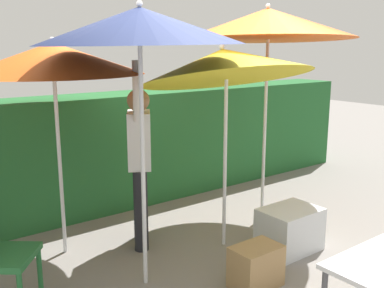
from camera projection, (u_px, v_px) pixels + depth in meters
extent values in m
plane|color=gray|center=(211.00, 263.00, 4.21)|extent=(24.00, 24.00, 0.00)
cube|color=#23602D|center=(110.00, 151.00, 5.63)|extent=(8.00, 0.70, 1.42)
cylinder|color=silver|center=(60.00, 167.00, 4.26)|extent=(0.04, 0.04, 1.75)
cone|color=#EA5919|center=(53.00, 58.00, 4.04)|extent=(1.65, 1.65, 0.31)
sphere|color=silver|center=(52.00, 40.00, 4.00)|extent=(0.05, 0.05, 0.05)
cylinder|color=silver|center=(225.00, 165.00, 4.44)|extent=(0.04, 0.04, 1.70)
cone|color=yellow|center=(224.00, 64.00, 4.21)|extent=(1.66, 1.67, 0.65)
sphere|color=silver|center=(222.00, 47.00, 4.16)|extent=(0.05, 0.05, 0.05)
cylinder|color=silver|center=(265.00, 133.00, 5.06)|extent=(0.04, 0.04, 2.07)
cone|color=#EA5919|center=(268.00, 24.00, 4.81)|extent=(1.89, 1.89, 0.43)
sphere|color=silver|center=(268.00, 6.00, 4.77)|extent=(0.05, 0.05, 0.05)
cylinder|color=silver|center=(143.00, 171.00, 3.65)|extent=(0.04, 0.04, 2.01)
cone|color=#19234C|center=(140.00, 26.00, 3.41)|extent=(1.63, 1.63, 0.32)
sphere|color=silver|center=(139.00, 4.00, 3.37)|extent=(0.05, 0.05, 0.05)
cylinder|color=black|center=(141.00, 211.00, 4.41)|extent=(0.14, 0.14, 0.82)
cylinder|color=black|center=(141.00, 201.00, 4.68)|extent=(0.14, 0.14, 0.82)
cube|color=silver|center=(139.00, 140.00, 4.39)|extent=(0.37, 0.42, 0.56)
sphere|color=#8C6647|center=(138.00, 100.00, 4.31)|extent=(0.22, 0.22, 0.22)
cylinder|color=silver|center=(138.00, 91.00, 4.06)|extent=(0.12, 0.12, 0.56)
cylinder|color=#8C6647|center=(140.00, 137.00, 4.62)|extent=(0.12, 0.12, 0.52)
cylinder|color=#236633|center=(40.00, 274.00, 3.57)|extent=(0.04, 0.04, 0.44)
cube|color=#236633|center=(3.00, 257.00, 3.33)|extent=(0.62, 0.62, 0.05)
cube|color=silver|center=(290.00, 229.00, 4.45)|extent=(0.58, 0.43, 0.43)
cube|color=#9E7A4C|center=(256.00, 266.00, 3.77)|extent=(0.42, 0.29, 0.36)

